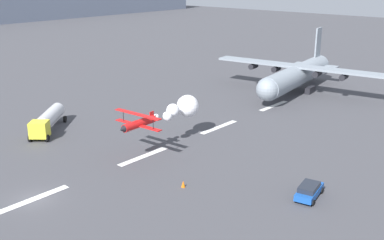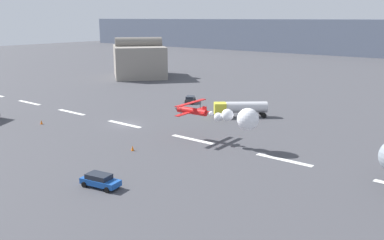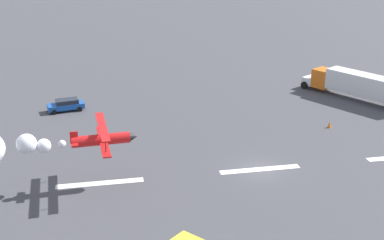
% 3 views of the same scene
% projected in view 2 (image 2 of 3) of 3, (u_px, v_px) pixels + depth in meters
% --- Properties ---
extents(ground_plane, '(440.00, 440.00, 0.00)m').
position_uv_depth(ground_plane, '(125.00, 124.00, 74.08)').
color(ground_plane, '#424247').
rests_on(ground_plane, ground).
extents(runway_stripe_2, '(8.00, 0.90, 0.01)m').
position_uv_depth(runway_stripe_2, '(29.00, 103.00, 92.71)').
color(runway_stripe_2, white).
rests_on(runway_stripe_2, ground).
extents(runway_stripe_3, '(8.00, 0.90, 0.01)m').
position_uv_depth(runway_stripe_3, '(72.00, 112.00, 83.40)').
color(runway_stripe_3, white).
rests_on(runway_stripe_3, ground).
extents(runway_stripe_4, '(8.00, 0.90, 0.01)m').
position_uv_depth(runway_stripe_4, '(125.00, 124.00, 74.08)').
color(runway_stripe_4, white).
rests_on(runway_stripe_4, ground).
extents(runway_stripe_5, '(8.00, 0.90, 0.01)m').
position_uv_depth(runway_stripe_5, '(193.00, 139.00, 64.76)').
color(runway_stripe_5, white).
rests_on(runway_stripe_5, ground).
extents(runway_stripe_6, '(8.00, 0.90, 0.01)m').
position_uv_depth(runway_stripe_6, '(284.00, 160.00, 55.45)').
color(runway_stripe_6, white).
rests_on(runway_stripe_6, ground).
extents(stunt_biplane_red, '(14.42, 7.29, 3.09)m').
position_uv_depth(stunt_biplane_red, '(235.00, 117.00, 59.79)').
color(stunt_biplane_red, red).
extents(fuel_tanker_truck, '(9.17, 8.36, 2.90)m').
position_uv_depth(fuel_tanker_truck, '(240.00, 108.00, 79.19)').
color(fuel_tanker_truck, yellow).
rests_on(fuel_tanker_truck, ground).
extents(followme_car_yellow, '(4.78, 2.69, 1.52)m').
position_uv_depth(followme_car_yellow, '(100.00, 180.00, 46.37)').
color(followme_car_yellow, '#194CA5').
rests_on(followme_car_yellow, ground).
extents(airport_staff_sedan, '(3.64, 4.45, 1.52)m').
position_uv_depth(airport_staff_sedan, '(190.00, 99.00, 92.44)').
color(airport_staff_sedan, '#262628').
rests_on(airport_staff_sedan, ground).
extents(hangar_building, '(24.76, 24.17, 12.34)m').
position_uv_depth(hangar_building, '(139.00, 60.00, 132.66)').
color(hangar_building, gray).
rests_on(hangar_building, ground).
extents(traffic_cone_near, '(0.44, 0.44, 0.75)m').
position_uv_depth(traffic_cone_near, '(41.00, 122.00, 73.95)').
color(traffic_cone_near, orange).
rests_on(traffic_cone_near, ground).
extents(traffic_cone_far, '(0.44, 0.44, 0.75)m').
position_uv_depth(traffic_cone_far, '(133.00, 148.00, 59.23)').
color(traffic_cone_far, orange).
rests_on(traffic_cone_far, ground).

